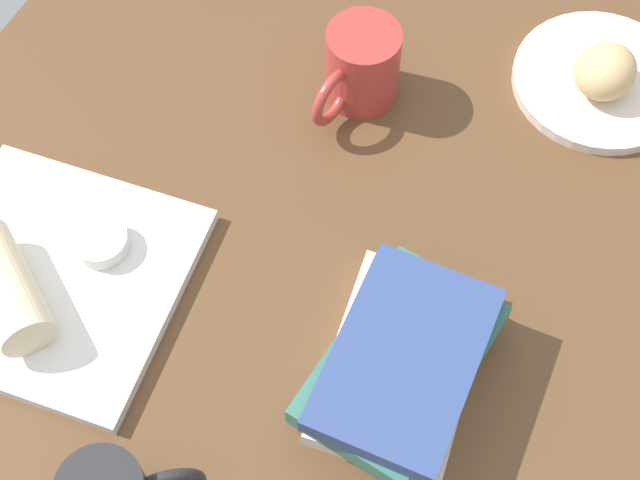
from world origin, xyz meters
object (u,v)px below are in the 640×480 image
Objects in this scene: square_plate at (55,279)px; round_plate at (600,81)px; sauce_cup at (101,241)px; scone_pastry at (605,71)px; book_stack at (402,362)px; breakfast_wrap at (5,287)px; second_mug at (360,66)px.

round_plate is at bearing 139.41° from square_plate.
sauce_cup reaches higher than round_plate.
scone_pastry is 43.08cm from book_stack.
book_stack is at bearing 99.48° from square_plate.
second_mug is at bearing 7.63° from breakfast_wrap.
sauce_cup is (-5.17, 2.74, 1.92)cm from square_plate.
breakfast_wrap reaches higher than square_plate.
second_mug is at bearing 153.75° from square_plate.
second_mug is (-30.46, -18.54, 1.35)cm from book_stack.
square_plate is 6.15cm from sauce_cup.
second_mug is (-36.56, 18.03, 4.21)cm from square_plate.
round_plate is 60.45cm from sauce_cup.
book_stack is (42.56, -6.67, -0.58)cm from scone_pastry.
book_stack is at bearing -8.91° from scone_pastry.
square_plate reaches higher than round_plate.
round_plate is 0.79× the size of square_plate.
book_stack is at bearing -8.32° from round_plate.
book_stack is at bearing -41.15° from breakfast_wrap.
sauce_cup is at bearing -25.97° from second_mug.
square_plate is 37.19cm from book_stack.
square_plate is (48.66, -43.25, -3.44)cm from scone_pastry.
square_plate is 1.95× the size of breakfast_wrap.
breakfast_wrap is (9.30, -4.93, 1.72)cm from sauce_cup.
second_mug is at bearing -148.67° from book_stack.
square_plate is 40.99cm from second_mug.
scone_pastry is at bearing 8.46° from round_plate.
square_plate is at bearing -40.59° from round_plate.
sauce_cup is at bearing 6.14° from breakfast_wrap.
sauce_cup reaches higher than square_plate.
second_mug is at bearing -64.36° from scone_pastry.
square_plate is at bearing 6.14° from breakfast_wrap.
book_stack reaches higher than sauce_cup.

